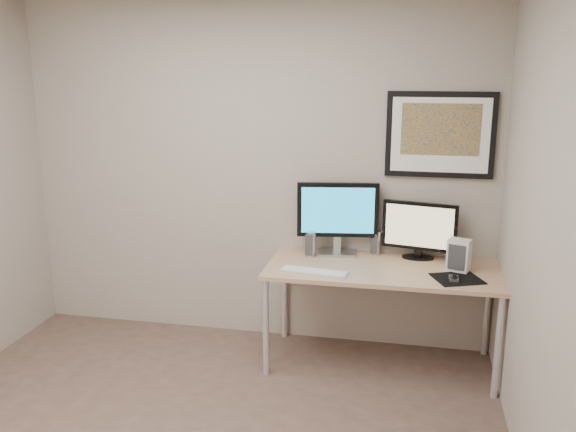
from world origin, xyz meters
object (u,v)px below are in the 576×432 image
monitor_large (338,215)px  speaker_right (376,243)px  speaker_left (311,244)px  framed_art (440,135)px  fan_unit (459,255)px  monitor_tv (419,229)px  desk (382,277)px  keyboard (314,272)px

monitor_large → speaker_right: bearing=4.1°
speaker_left → speaker_right: size_ratio=1.05×
speaker_left → monitor_large: bearing=40.8°
framed_art → monitor_large: bearing=-172.8°
speaker_right → fan_unit: fan_unit is taller
monitor_large → speaker_left: 0.29m
monitor_tv → desk: bearing=-121.9°
framed_art → keyboard: (-0.80, -0.53, -0.88)m
speaker_left → speaker_right: (0.46, 0.15, -0.00)m
monitor_large → monitor_tv: size_ratio=1.12×
framed_art → fan_unit: size_ratio=3.37×
desk → fan_unit: fan_unit is taller
speaker_right → desk: bearing=-53.5°
framed_art → monitor_large: 0.92m
keyboard → speaker_right: bearing=60.8°
monitor_large → speaker_left: (-0.18, -0.08, -0.21)m
monitor_large → monitor_tv: 0.59m
monitor_tv → framed_art: bearing=46.8°
monitor_large → monitor_tv: (0.59, 0.01, -0.07)m
framed_art → speaker_right: framed_art is taller
monitor_large → speaker_left: size_ratio=3.19×
desk → monitor_tv: size_ratio=3.02×
monitor_tv → keyboard: 0.85m
monitor_large → keyboard: monitor_large is taller
desk → speaker_right: speaker_right is taller
monitor_large → speaker_left: bearing=-163.1°
monitor_large → monitor_tv: monitor_large is taller
speaker_right → fan_unit: size_ratio=0.79×
desk → speaker_left: speaker_left is taller
monitor_large → keyboard: bearing=-110.9°
keyboard → fan_unit: bearing=21.8°
framed_art → keyboard: bearing=-146.4°
monitor_tv → speaker_right: bearing=-177.7°
desk → framed_art: 1.07m
keyboard → fan_unit: (0.96, 0.24, 0.10)m
desk → fan_unit: (0.51, 0.04, 0.18)m
speaker_right → monitor_large: bearing=-143.4°
monitor_large → fan_unit: bearing=-21.8°
monitor_tv → speaker_right: (-0.31, 0.05, -0.14)m
desk → monitor_tv: bearing=46.6°
monitor_tv → keyboard: monitor_tv is taller
monitor_tv → speaker_left: monitor_tv is taller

